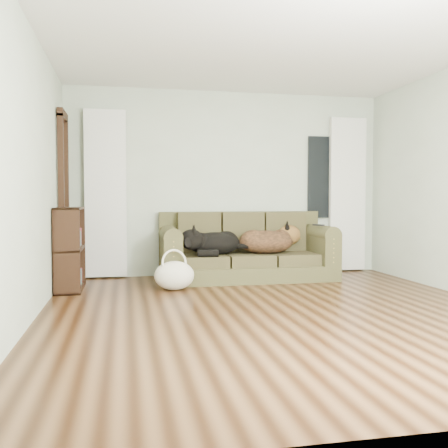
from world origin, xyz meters
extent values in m
plane|color=black|center=(0.00, 0.00, 0.00)|extent=(5.00, 5.00, 0.00)
plane|color=white|center=(0.00, 0.00, 2.60)|extent=(5.00, 5.00, 0.00)
cube|color=beige|center=(0.00, 2.50, 1.30)|extent=(4.50, 0.04, 2.60)
cube|color=beige|center=(-2.25, 0.00, 1.30)|extent=(0.04, 5.00, 2.60)
cube|color=white|center=(-1.70, 2.42, 1.15)|extent=(0.55, 0.08, 2.25)
cube|color=white|center=(1.80, 2.42, 1.15)|extent=(0.55, 0.08, 2.25)
cube|color=black|center=(1.45, 2.47, 1.40)|extent=(0.50, 0.03, 1.20)
cube|color=black|center=(-2.20, 2.05, 1.05)|extent=(0.07, 0.60, 2.10)
cube|color=#3D3C21|center=(0.16, 1.97, 0.45)|extent=(2.29, 0.99, 0.94)
ellipsoid|color=black|center=(-0.34, 1.90, 0.48)|extent=(0.80, 0.63, 0.30)
ellipsoid|color=black|center=(0.45, 1.95, 0.49)|extent=(0.79, 0.57, 0.34)
cube|color=black|center=(1.10, 1.79, 0.73)|extent=(0.12, 0.19, 0.02)
ellipsoid|color=#EFE7CB|center=(-0.88, 1.35, 0.16)|extent=(0.48, 0.37, 0.34)
cube|color=black|center=(-2.09, 1.61, 0.50)|extent=(0.40, 0.81, 0.98)
camera|label=1|loc=(-1.45, -4.50, 1.06)|focal=40.00mm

